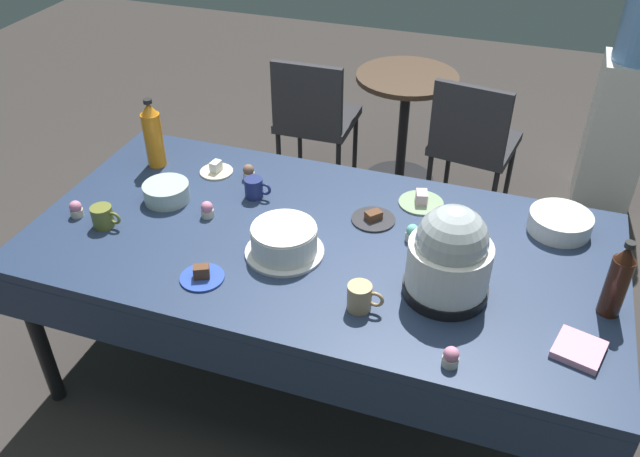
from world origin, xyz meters
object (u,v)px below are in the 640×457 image
(dessert_plate_cream, at_px, (216,170))
(cupcake_lemon, at_px, (207,210))
(dessert_plate_charcoal, at_px, (373,218))
(cupcake_berry, at_px, (76,209))
(potluck_table, at_px, (320,252))
(coffee_mug_navy, at_px, (255,188))
(soda_bottle_orange_juice, at_px, (153,135))
(coffee_mug_olive, at_px, (103,217))
(cupcake_cocoa, at_px, (249,172))
(dessert_plate_cobalt, at_px, (202,276))
(water_cooler, at_px, (622,113))
(dessert_plate_sage, at_px, (421,201))
(frosted_layer_cake, at_px, (284,241))
(cupcake_vanilla, at_px, (412,233))
(glass_salad_bowl, at_px, (167,192))
(coffee_mug_tan, at_px, (360,297))
(slow_cooker, at_px, (450,257))
(soda_bottle_cola, at_px, (618,281))
(cupcake_mint, at_px, (451,357))
(maroon_chair_right, at_px, (473,139))
(round_cafe_table, at_px, (405,110))
(ceramic_snack_bowl, at_px, (560,223))
(maroon_chair_left, at_px, (314,115))

(dessert_plate_cream, relative_size, cupcake_lemon, 2.13)
(dessert_plate_charcoal, height_order, cupcake_berry, cupcake_berry)
(potluck_table, bearing_deg, coffee_mug_navy, 151.31)
(soda_bottle_orange_juice, bearing_deg, coffee_mug_olive, -84.18)
(dessert_plate_charcoal, bearing_deg, cupcake_cocoa, 167.65)
(dessert_plate_cobalt, bearing_deg, water_cooler, 56.55)
(dessert_plate_sage, bearing_deg, water_cooler, 60.78)
(frosted_layer_cake, relative_size, coffee_mug_navy, 2.54)
(cupcake_vanilla, height_order, soda_bottle_orange_juice, soda_bottle_orange_juice)
(glass_salad_bowl, relative_size, coffee_mug_tan, 1.52)
(coffee_mug_olive, bearing_deg, potluck_table, 12.83)
(slow_cooker, bearing_deg, soda_bottle_cola, 8.70)
(coffee_mug_tan, height_order, water_cooler, water_cooler)
(frosted_layer_cake, height_order, soda_bottle_orange_juice, soda_bottle_orange_juice)
(cupcake_mint, height_order, maroon_chair_right, maroon_chair_right)
(dessert_plate_cobalt, xyz_separation_m, coffee_mug_tan, (0.56, 0.03, 0.04))
(slow_cooker, distance_m, round_cafe_table, 1.99)
(slow_cooker, xyz_separation_m, maroon_chair_right, (-0.11, 1.64, -0.41))
(coffee_mug_navy, distance_m, water_cooler, 2.27)
(glass_salad_bowl, bearing_deg, potluck_table, -4.63)
(soda_bottle_orange_juice, bearing_deg, cupcake_mint, -27.96)
(cupcake_mint, xyz_separation_m, coffee_mug_olive, (-1.38, 0.28, 0.01))
(ceramic_snack_bowl, relative_size, cupcake_berry, 3.49)
(cupcake_cocoa, bearing_deg, dessert_plate_charcoal, -12.35)
(glass_salad_bowl, distance_m, maroon_chair_left, 1.47)
(cupcake_cocoa, relative_size, coffee_mug_olive, 0.56)
(dessert_plate_cream, bearing_deg, coffee_mug_tan, -37.16)
(cupcake_mint, bearing_deg, coffee_mug_navy, 144.42)
(potluck_table, relative_size, dessert_plate_cobalt, 14.17)
(cupcake_cocoa, xyz_separation_m, round_cafe_table, (0.38, 1.40, -0.28))
(coffee_mug_tan, height_order, round_cafe_table, coffee_mug_tan)
(cupcake_lemon, relative_size, coffee_mug_olive, 0.56)
(dessert_plate_charcoal, distance_m, dessert_plate_cobalt, 0.71)
(potluck_table, distance_m, dessert_plate_charcoal, 0.25)
(maroon_chair_left, bearing_deg, cupcake_mint, -60.27)
(ceramic_snack_bowl, bearing_deg, slow_cooker, -124.88)
(soda_bottle_orange_juice, relative_size, maroon_chair_right, 0.37)
(slow_cooker, xyz_separation_m, dessert_plate_sage, (-0.19, 0.51, -0.14))
(cupcake_berry, height_order, water_cooler, water_cooler)
(cupcake_vanilla, bearing_deg, cupcake_lemon, -171.88)
(frosted_layer_cake, bearing_deg, water_cooler, 57.93)
(cupcake_lemon, height_order, water_cooler, water_cooler)
(cupcake_mint, bearing_deg, round_cafe_table, 105.82)
(potluck_table, height_order, coffee_mug_navy, coffee_mug_navy)
(cupcake_mint, relative_size, soda_bottle_orange_juice, 0.22)
(glass_salad_bowl, relative_size, soda_bottle_orange_juice, 0.60)
(dessert_plate_cream, relative_size, dessert_plate_cobalt, 0.93)
(frosted_layer_cake, height_order, round_cafe_table, frosted_layer_cake)
(cupcake_lemon, distance_m, maroon_chair_left, 1.53)
(frosted_layer_cake, xyz_separation_m, water_cooler, (1.25, 2.00, -0.22))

